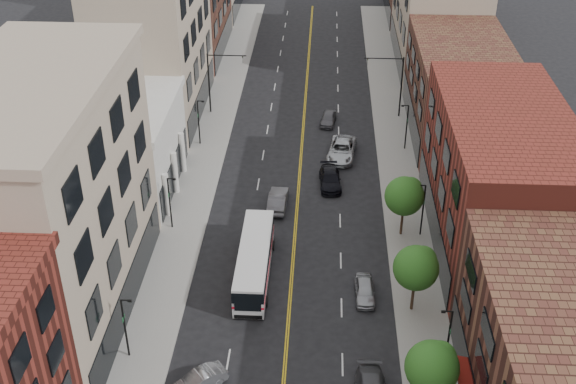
% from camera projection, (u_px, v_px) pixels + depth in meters
% --- Properties ---
extents(sidewalk_left, '(4.00, 110.00, 0.15)m').
position_uv_depth(sidewalk_left, '(202.00, 167.00, 73.70)').
color(sidewalk_left, gray).
rests_on(sidewalk_left, ground).
extents(sidewalk_right, '(4.00, 110.00, 0.15)m').
position_uv_depth(sidewalk_right, '(399.00, 172.00, 72.81)').
color(sidewalk_right, gray).
rests_on(sidewalk_right, ground).
extents(bldg_l_tanoffice, '(10.00, 22.00, 18.00)m').
position_uv_depth(bldg_l_tanoffice, '(47.00, 208.00, 50.63)').
color(bldg_l_tanoffice, tan).
rests_on(bldg_l_tanoffice, ground).
extents(bldg_l_white, '(10.00, 14.00, 8.00)m').
position_uv_depth(bldg_l_white, '(120.00, 150.00, 68.56)').
color(bldg_l_white, silver).
rests_on(bldg_l_white, ground).
extents(bldg_l_far_a, '(10.00, 20.00, 18.00)m').
position_uv_depth(bldg_l_far_a, '(153.00, 38.00, 80.39)').
color(bldg_l_far_a, tan).
rests_on(bldg_l_far_a, ground).
extents(bldg_r_mid, '(10.00, 22.00, 12.00)m').
position_uv_depth(bldg_r_mid, '(499.00, 179.00, 60.04)').
color(bldg_r_mid, maroon).
rests_on(bldg_r_mid, ground).
extents(bldg_r_far_a, '(10.00, 20.00, 10.00)m').
position_uv_depth(bldg_r_far_a, '(460.00, 89.00, 78.42)').
color(bldg_r_far_a, '#532921').
rests_on(bldg_r_far_a, ground).
extents(bldg_r_far_b, '(10.00, 22.00, 14.00)m').
position_uv_depth(bldg_r_far_b, '(438.00, 11.00, 95.23)').
color(bldg_r_far_b, tan).
rests_on(bldg_r_far_b, ground).
extents(tree_r_1, '(3.40, 3.40, 5.59)m').
position_uv_depth(tree_r_1, '(433.00, 366.00, 44.41)').
color(tree_r_1, black).
rests_on(tree_r_1, sidewalk_right).
extents(tree_r_2, '(3.40, 3.40, 5.59)m').
position_uv_depth(tree_r_2, '(417.00, 266.00, 52.92)').
color(tree_r_2, black).
rests_on(tree_r_2, sidewalk_right).
extents(tree_r_3, '(3.40, 3.40, 5.59)m').
position_uv_depth(tree_r_3, '(405.00, 195.00, 61.42)').
color(tree_r_3, black).
rests_on(tree_r_3, sidewalk_right).
extents(lamp_l_1, '(0.81, 0.55, 5.05)m').
position_uv_depth(lamp_l_1, '(125.00, 325.00, 49.27)').
color(lamp_l_1, black).
rests_on(lamp_l_1, sidewalk_left).
extents(lamp_l_2, '(0.81, 0.55, 5.05)m').
position_uv_depth(lamp_l_2, '(170.00, 200.00, 62.87)').
color(lamp_l_2, black).
rests_on(lamp_l_2, sidewalk_left).
extents(lamp_l_3, '(0.81, 0.55, 5.05)m').
position_uv_depth(lamp_l_3, '(199.00, 120.00, 76.48)').
color(lamp_l_3, black).
rests_on(lamp_l_3, sidewalk_left).
extents(lamp_r_1, '(0.81, 0.55, 5.05)m').
position_uv_depth(lamp_r_1, '(448.00, 336.00, 48.29)').
color(lamp_r_1, black).
rests_on(lamp_r_1, sidewalk_right).
extents(lamp_r_2, '(0.81, 0.55, 5.05)m').
position_uv_depth(lamp_r_2, '(423.00, 207.00, 61.90)').
color(lamp_r_2, black).
rests_on(lamp_r_2, sidewalk_right).
extents(lamp_r_3, '(0.81, 0.55, 5.05)m').
position_uv_depth(lamp_r_3, '(406.00, 125.00, 75.50)').
color(lamp_r_3, black).
rests_on(lamp_r_3, sidewalk_right).
extents(signal_mast_left, '(4.49, 0.18, 7.20)m').
position_uv_depth(signal_mast_left, '(215.00, 76.00, 82.37)').
color(signal_mast_left, black).
rests_on(signal_mast_left, sidewalk_left).
extents(signal_mast_right, '(4.49, 0.18, 7.20)m').
position_uv_depth(signal_mast_right, '(395.00, 80.00, 81.46)').
color(signal_mast_right, black).
rests_on(signal_mast_right, sidewalk_right).
extents(city_bus, '(2.66, 11.00, 2.82)m').
position_uv_depth(city_bus, '(254.00, 260.00, 57.75)').
color(city_bus, silver).
rests_on(city_bus, ground).
extents(car_angle_b, '(3.87, 3.52, 1.28)m').
position_uv_depth(car_angle_b, '(199.00, 381.00, 47.99)').
color(car_angle_b, '#999BA0').
rests_on(car_angle_b, ground).
extents(car_parked_far, '(1.64, 3.89, 1.31)m').
position_uv_depth(car_parked_far, '(365.00, 290.00, 56.00)').
color(car_parked_far, '#989A9F').
rests_on(car_parked_far, ground).
extents(car_lane_behind, '(1.80, 4.74, 1.54)m').
position_uv_depth(car_lane_behind, '(278.00, 200.00, 67.02)').
color(car_lane_behind, '#515056').
rests_on(car_lane_behind, ground).
extents(car_lane_a, '(2.36, 5.08, 1.44)m').
position_uv_depth(car_lane_a, '(330.00, 179.00, 70.37)').
color(car_lane_a, black).
rests_on(car_lane_a, ground).
extents(car_lane_b, '(3.48, 6.25, 1.66)m').
position_uv_depth(car_lane_b, '(342.00, 150.00, 75.27)').
color(car_lane_b, '#B0B3B8').
rests_on(car_lane_b, ground).
extents(car_lane_c, '(2.08, 4.08, 1.33)m').
position_uv_depth(car_lane_c, '(328.00, 118.00, 82.05)').
color(car_lane_c, '#56555B').
rests_on(car_lane_c, ground).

